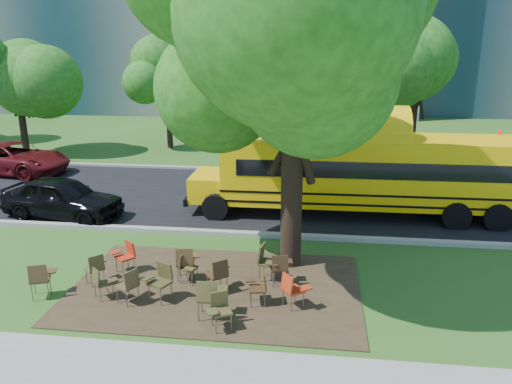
# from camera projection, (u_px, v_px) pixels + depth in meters

# --- Properties ---
(ground) EXTENTS (160.00, 160.00, 0.00)m
(ground) POSITION_uv_depth(u_px,v_px,m) (181.00, 277.00, 12.82)
(ground) COLOR #2A5219
(ground) RESTS_ON ground
(dirt_patch) EXTENTS (7.00, 4.50, 0.03)m
(dirt_patch) POSITION_uv_depth(u_px,v_px,m) (216.00, 288.00, 12.22)
(dirt_patch) COLOR #382819
(dirt_patch) RESTS_ON ground
(asphalt_road) EXTENTS (80.00, 8.00, 0.04)m
(asphalt_road) POSITION_uv_depth(u_px,v_px,m) (229.00, 196.00, 19.47)
(asphalt_road) COLOR black
(asphalt_road) RESTS_ON ground
(kerb_near) EXTENTS (80.00, 0.25, 0.14)m
(kerb_near) POSITION_uv_depth(u_px,v_px,m) (207.00, 232.00, 15.65)
(kerb_near) COLOR gray
(kerb_near) RESTS_ON ground
(kerb_far) EXTENTS (80.00, 0.25, 0.14)m
(kerb_far) POSITION_uv_depth(u_px,v_px,m) (244.00, 170.00, 23.35)
(kerb_far) COLOR gray
(kerb_far) RESTS_ON ground
(bg_tree_0) EXTENTS (5.20, 5.20, 7.18)m
(bg_tree_0) POSITION_uv_depth(u_px,v_px,m) (15.00, 68.00, 25.28)
(bg_tree_0) COLOR black
(bg_tree_0) RESTS_ON ground
(bg_tree_2) EXTENTS (4.80, 4.80, 6.62)m
(bg_tree_2) POSITION_uv_depth(u_px,v_px,m) (167.00, 72.00, 27.41)
(bg_tree_2) COLOR black
(bg_tree_2) RESTS_ON ground
(bg_tree_3) EXTENTS (5.60, 5.60, 7.84)m
(bg_tree_3) POSITION_uv_depth(u_px,v_px,m) (418.00, 59.00, 23.74)
(bg_tree_3) COLOR black
(bg_tree_3) RESTS_ON ground
(main_tree) EXTENTS (7.20, 7.20, 9.11)m
(main_tree) POSITION_uv_depth(u_px,v_px,m) (295.00, 55.00, 11.98)
(main_tree) COLOR black
(main_tree) RESTS_ON ground
(school_bus) EXTENTS (11.24, 2.67, 2.74)m
(school_bus) POSITION_uv_depth(u_px,v_px,m) (368.00, 171.00, 16.99)
(school_bus) COLOR #FFC108
(school_bus) RESTS_ON ground
(chair_0) EXTENTS (0.61, 0.68, 0.89)m
(chair_0) POSITION_uv_depth(u_px,v_px,m) (40.00, 277.00, 11.61)
(chair_0) COLOR #48331A
(chair_0) RESTS_ON ground
(chair_1) EXTENTS (0.68, 0.53, 0.79)m
(chair_1) POSITION_uv_depth(u_px,v_px,m) (101.00, 281.00, 11.56)
(chair_1) COLOR #453B1E
(chair_1) RESTS_ON ground
(chair_2) EXTENTS (0.57, 0.72, 0.86)m
(chair_2) POSITION_uv_depth(u_px,v_px,m) (129.00, 282.00, 11.36)
(chair_2) COLOR brown
(chair_2) RESTS_ON ground
(chair_3) EXTENTS (0.76, 0.59, 0.92)m
(chair_3) POSITION_uv_depth(u_px,v_px,m) (160.00, 278.00, 11.49)
(chair_3) COLOR #433C1D
(chair_3) RESTS_ON ground
(chair_4) EXTENTS (0.63, 0.59, 0.97)m
(chair_4) POSITION_uv_depth(u_px,v_px,m) (209.00, 295.00, 10.67)
(chair_4) COLOR #47431F
(chair_4) RESTS_ON ground
(chair_5) EXTENTS (0.56, 0.66, 0.82)m
(chair_5) POSITION_uv_depth(u_px,v_px,m) (220.00, 307.00, 10.35)
(chair_5) COLOR #4D4521
(chair_5) RESTS_ON ground
(chair_6) EXTENTS (0.56, 0.54, 0.80)m
(chair_6) POSITION_uv_depth(u_px,v_px,m) (260.00, 285.00, 11.32)
(chair_6) COLOR #412917
(chair_6) RESTS_ON ground
(chair_7) EXTENTS (0.72, 0.57, 0.85)m
(chair_7) POSITION_uv_depth(u_px,v_px,m) (292.00, 288.00, 11.14)
(chair_7) COLOR red
(chair_7) RESTS_ON ground
(chair_8) EXTENTS (0.56, 0.71, 0.82)m
(chair_8) POSITION_uv_depth(u_px,v_px,m) (96.00, 266.00, 12.26)
(chair_8) COLOR brown
(chair_8) RESTS_ON ground
(chair_9) EXTENTS (0.73, 0.58, 0.85)m
(chair_9) POSITION_uv_depth(u_px,v_px,m) (126.00, 254.00, 12.94)
(chair_9) COLOR #AE2A12
(chair_9) RESTS_ON ground
(chair_10) EXTENTS (0.46, 0.59, 0.78)m
(chair_10) POSITION_uv_depth(u_px,v_px,m) (187.00, 266.00, 12.35)
(chair_10) COLOR #4E4622
(chair_10) RESTS_ON ground
(chair_11) EXTENTS (0.60, 0.75, 0.89)m
(chair_11) POSITION_uv_depth(u_px,v_px,m) (219.00, 272.00, 11.85)
(chair_11) COLOR #442D18
(chair_11) RESTS_ON ground
(chair_12) EXTENTS (0.57, 0.70, 0.96)m
(chair_12) POSITION_uv_depth(u_px,v_px,m) (266.00, 259.00, 12.43)
(chair_12) COLOR #494120
(chair_12) RESTS_ON ground
(chair_13) EXTENTS (0.58, 0.60, 0.86)m
(chair_13) POSITION_uv_depth(u_px,v_px,m) (280.00, 266.00, 12.21)
(chair_13) COLOR #3D2915
(chair_13) RESTS_ON ground
(chair_14) EXTENTS (0.61, 0.62, 0.91)m
(chair_14) POSITION_uv_depth(u_px,v_px,m) (186.00, 260.00, 12.46)
(chair_14) COLOR #51391D
(chair_14) RESTS_ON ground
(black_car) EXTENTS (4.35, 2.25, 1.41)m
(black_car) POSITION_uv_depth(u_px,v_px,m) (62.00, 198.00, 17.00)
(black_car) COLOR black
(black_car) RESTS_ON ground
(bg_car_red) EXTENTS (5.46, 3.14, 1.43)m
(bg_car_red) POSITION_uv_depth(u_px,v_px,m) (13.00, 158.00, 22.74)
(bg_car_red) COLOR #520E11
(bg_car_red) RESTS_ON ground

